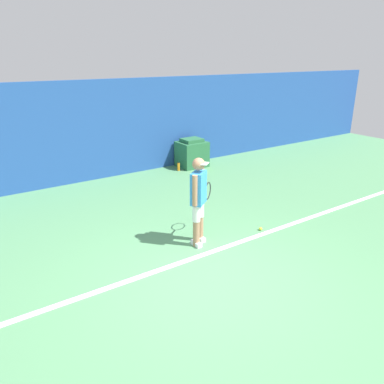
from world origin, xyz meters
TOP-DOWN VIEW (x-y plane):
  - ground_plane at (0.00, 0.00)m, footprint 24.00×24.00m
  - back_wall at (0.00, 5.85)m, footprint 24.00×0.10m
  - court_baseline at (0.00, 0.75)m, footprint 21.60×0.10m
  - tennis_player at (0.57, 1.18)m, footprint 0.81×0.65m
  - tennis_ball at (1.88, 0.91)m, footprint 0.07×0.07m
  - covered_chair at (3.28, 5.39)m, footprint 0.84×0.72m
  - water_bottle at (2.69, 5.22)m, footprint 0.08×0.08m

SIDE VIEW (x-z plane):
  - ground_plane at x=0.00m, z-range 0.00..0.00m
  - court_baseline at x=0.00m, z-range 0.00..0.01m
  - tennis_ball at x=1.88m, z-range 0.00..0.07m
  - water_bottle at x=2.69m, z-range -0.01..0.25m
  - covered_chair at x=3.28m, z-range -0.02..0.84m
  - tennis_player at x=0.57m, z-range 0.09..1.70m
  - back_wall at x=0.00m, z-range 0.00..2.65m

